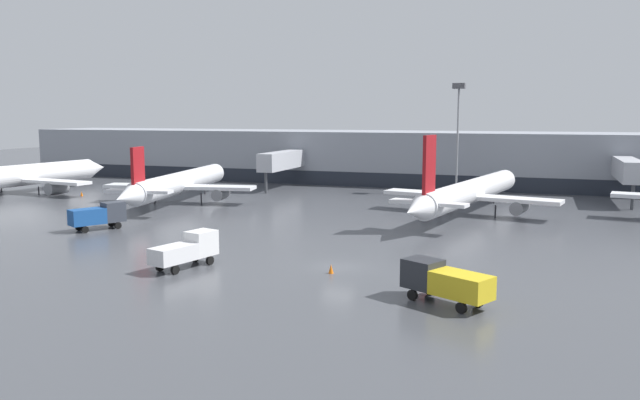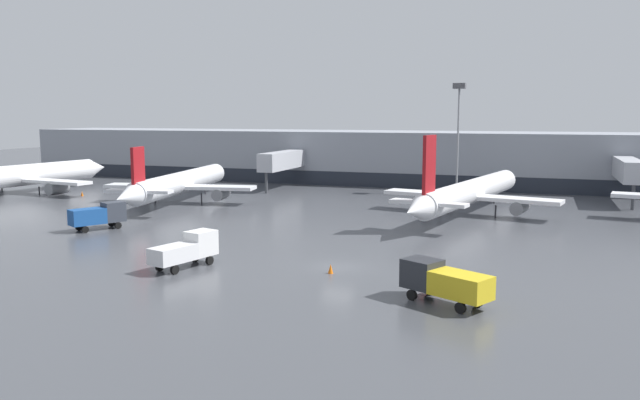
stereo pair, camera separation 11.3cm
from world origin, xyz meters
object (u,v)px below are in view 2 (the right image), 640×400
traffic_cone_0 (331,269)px  parked_jet_2 (469,192)px  parked_jet_4 (22,176)px  service_truck_0 (444,281)px  traffic_cone_2 (82,194)px  parked_jet_3 (179,183)px  service_truck_2 (99,215)px  service_truck_3 (187,249)px  apron_light_mast_2 (459,106)px

traffic_cone_0 → parked_jet_2: bearing=77.9°
parked_jet_4 → traffic_cone_0: size_ratio=46.80×
service_truck_0 → traffic_cone_2: 68.13m
parked_jet_3 → service_truck_0: 52.57m
service_truck_2 → traffic_cone_2: (-20.43, 21.65, -1.22)m
service_truck_0 → traffic_cone_2: (-58.07, 35.61, -1.14)m
service_truck_2 → service_truck_3: (17.25, -11.10, -0.10)m
service_truck_0 → parked_jet_2: bearing=-58.9°
service_truck_2 → traffic_cone_0: size_ratio=8.05×
service_truck_0 → service_truck_3: 20.59m
service_truck_2 → traffic_cone_2: bearing=71.9°
parked_jet_3 → service_truck_2: (2.63, -19.79, -1.17)m
parked_jet_4 → parked_jet_3: bearing=-86.4°
parked_jet_3 → apron_light_mast_2: (34.03, 22.99, 10.48)m
parked_jet_2 → parked_jet_4: 66.60m
traffic_cone_2 → apron_light_mast_2: apron_light_mast_2 is taller
parked_jet_4 → parked_jet_2: bearing=-81.9°
traffic_cone_0 → service_truck_0: bearing=-27.8°
traffic_cone_0 → apron_light_mast_2: size_ratio=0.04×
service_truck_3 → service_truck_2: bearing=72.9°
traffic_cone_0 → service_truck_3: bearing=-170.2°
parked_jet_2 → service_truck_2: 42.11m
parked_jet_4 → traffic_cone_0: parked_jet_4 is taller
parked_jet_3 → traffic_cone_0: parked_jet_3 is taller
parked_jet_4 → service_truck_3: (48.49, -32.51, -1.20)m
service_truck_3 → traffic_cone_0: bearing=-64.5°
traffic_cone_2 → apron_light_mast_2: size_ratio=0.04×
parked_jet_2 → parked_jet_4: bearing=103.0°
traffic_cone_2 → service_truck_2: bearing=-46.7°
parked_jet_3 → traffic_cone_2: parked_jet_3 is taller
service_truck_2 → traffic_cone_0: service_truck_2 is taller
parked_jet_3 → traffic_cone_0: (31.12, -28.94, -2.38)m
parked_jet_2 → service_truck_3: 38.49m
parked_jet_2 → apron_light_mast_2: 22.88m
traffic_cone_0 → parked_jet_4: bearing=152.9°
apron_light_mast_2 → parked_jet_2: bearing=-78.8°
service_truck_2 → service_truck_3: bearing=-94.1°
parked_jet_3 → service_truck_3: size_ratio=5.72×
apron_light_mast_2 → traffic_cone_0: bearing=-93.2°
service_truck_3 → apron_light_mast_2: size_ratio=0.37×
parked_jet_4 → apron_light_mast_2: bearing=-64.3°
service_truck_3 → service_truck_0: bearing=-82.4°
parked_jet_2 → traffic_cone_2: parked_jet_2 is taller
parked_jet_3 → traffic_cone_2: 18.05m
parked_jet_2 → parked_jet_4: (-66.59, -1.44, -0.05)m
parked_jet_3 → traffic_cone_2: bearing=74.6°
parked_jet_2 → service_truck_3: (-18.10, -33.94, -1.25)m
service_truck_0 → traffic_cone_0: (-9.15, 4.82, -1.14)m
service_truck_2 → traffic_cone_0: (28.49, -9.15, -1.21)m
service_truck_0 → apron_light_mast_2: (-6.25, 56.75, 11.72)m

